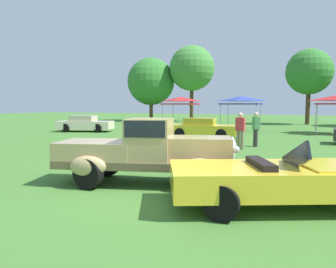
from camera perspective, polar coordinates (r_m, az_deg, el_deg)
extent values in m
plane|color=#42752D|center=(8.09, -2.39, -9.47)|extent=(120.00, 120.00, 0.00)
cube|color=brown|center=(8.36, -4.03, -5.06)|extent=(4.75, 2.61, 0.20)
cube|color=tan|center=(8.14, 5.33, -2.64)|extent=(1.91, 1.50, 0.60)
ellipsoid|color=silver|center=(8.16, 11.40, -2.85)|extent=(0.29, 0.54, 0.68)
cube|color=tan|center=(8.25, -3.23, -0.84)|extent=(1.41, 1.61, 1.04)
cube|color=black|center=(8.22, -3.24, 1.24)|extent=(1.33, 1.62, 0.40)
cube|color=tan|center=(8.66, -12.39, -2.80)|extent=(2.28, 1.89, 0.48)
ellipsoid|color=tan|center=(8.91, 5.97, -4.43)|extent=(0.98, 0.60, 0.52)
ellipsoid|color=tan|center=(7.49, 5.67, -6.29)|extent=(0.98, 0.60, 0.52)
ellipsoid|color=tan|center=(9.38, -10.85, -4.01)|extent=(0.98, 0.60, 0.52)
ellipsoid|color=tan|center=(8.04, -14.10, -5.62)|extent=(0.98, 0.60, 0.52)
sphere|color=silver|center=(8.59, 11.54, -1.91)|extent=(0.18, 0.18, 0.18)
sphere|color=silver|center=(7.72, 11.99, -2.72)|extent=(0.18, 0.18, 0.18)
cylinder|color=black|center=(8.94, 5.95, -5.57)|extent=(0.76, 0.24, 0.76)
cylinder|color=black|center=(7.53, 5.65, -7.63)|extent=(0.76, 0.24, 0.76)
cylinder|color=black|center=(9.41, -10.83, -5.09)|extent=(0.76, 0.24, 0.76)
cylinder|color=black|center=(8.08, -14.07, -6.88)|extent=(0.76, 0.24, 0.76)
cube|color=yellow|center=(6.87, 19.50, -7.55)|extent=(4.73, 3.42, 0.52)
cube|color=black|center=(6.89, 21.79, -4.02)|extent=(0.58, 1.16, 0.82)
cube|color=black|center=(6.68, 16.17, -5.71)|extent=(0.76, 1.21, 0.28)
cylinder|color=black|center=(8.19, 26.75, -7.48)|extent=(0.66, 0.20, 0.66)
cylinder|color=black|center=(7.30, 7.05, -8.46)|extent=(0.66, 0.20, 0.66)
cylinder|color=black|center=(5.83, 9.45, -12.04)|extent=(0.66, 0.20, 0.66)
cube|color=beige|center=(25.17, -14.53, 1.56)|extent=(4.40, 2.83, 0.60)
cube|color=#B3AB8E|center=(25.20, -14.90, 2.70)|extent=(2.15, 1.92, 0.44)
cylinder|color=black|center=(24.05, -12.41, 1.01)|extent=(0.64, 0.22, 0.64)
cylinder|color=black|center=(24.92, -17.78, 1.03)|extent=(0.64, 0.22, 0.64)
cube|color=yellow|center=(19.84, 6.18, 0.75)|extent=(4.32, 2.13, 0.60)
cube|color=gold|center=(19.84, 5.72, 2.20)|extent=(1.98, 1.64, 0.44)
cylinder|color=black|center=(18.90, 9.46, -0.07)|extent=(0.64, 0.22, 0.64)
cylinder|color=black|center=(19.37, 2.13, 0.13)|extent=(0.64, 0.22, 0.64)
cylinder|color=#383838|center=(16.35, 15.23, -0.62)|extent=(0.16, 0.16, 0.86)
cylinder|color=#383838|center=(16.16, 15.46, -0.69)|extent=(0.16, 0.16, 0.86)
cube|color=#4C9351|center=(16.20, 15.41, 1.91)|extent=(0.39, 0.46, 0.60)
sphere|color=beige|center=(16.18, 15.44, 3.40)|extent=(0.22, 0.22, 0.22)
cylinder|color=#7F7056|center=(15.03, 13.07, -1.08)|extent=(0.16, 0.16, 0.86)
cylinder|color=#7F7056|center=(15.09, 12.35, -1.04)|extent=(0.16, 0.16, 0.86)
cube|color=#D1333D|center=(15.00, 12.77, 1.72)|extent=(0.42, 0.28, 0.60)
sphere|color=beige|center=(14.98, 12.80, 3.32)|extent=(0.22, 0.22, 0.22)
cylinder|color=#B7B7BC|center=(27.83, 5.41, 3.13)|extent=(0.05, 0.05, 2.05)
cylinder|color=#B7B7BC|center=(25.61, 3.80, 2.96)|extent=(0.05, 0.05, 2.05)
cylinder|color=#B7B7BC|center=(28.63, 0.92, 3.22)|extent=(0.05, 0.05, 2.05)
cylinder|color=#B7B7BC|center=(26.48, -1.00, 3.05)|extent=(0.05, 0.05, 2.05)
cube|color=red|center=(27.09, 2.29, 5.37)|extent=(2.61, 2.61, 0.10)
pyramid|color=red|center=(27.10, 2.29, 6.26)|extent=(2.56, 2.56, 0.38)
cylinder|color=#B7B7BC|center=(26.97, 16.19, 2.88)|extent=(0.05, 0.05, 2.05)
cylinder|color=#B7B7BC|center=(24.33, 15.43, 2.66)|extent=(0.05, 0.05, 2.05)
cylinder|color=#B7B7BC|center=(27.42, 10.65, 3.03)|extent=(0.05, 0.05, 2.05)
cylinder|color=#B7B7BC|center=(24.83, 9.31, 2.83)|extent=(0.05, 0.05, 2.05)
cube|color=#2D429E|center=(25.83, 12.95, 5.24)|extent=(2.96, 2.96, 0.10)
pyramid|color=#2D429E|center=(25.84, 12.96, 6.17)|extent=(2.90, 2.90, 0.38)
cylinder|color=#B7B7BC|center=(26.51, 24.86, 2.56)|extent=(0.05, 0.05, 2.05)
cylinder|color=#B7B7BC|center=(23.98, 25.03, 2.32)|extent=(0.05, 0.05, 2.05)
cylinder|color=brown|center=(40.33, -3.03, 4.70)|extent=(0.44, 0.44, 3.30)
sphere|color=#337A2D|center=(40.43, -3.05, 9.33)|extent=(5.87, 5.87, 5.87)
cylinder|color=#47331E|center=(38.95, 4.24, 5.85)|extent=(0.44, 0.44, 4.90)
sphere|color=#428938|center=(39.18, 4.28, 11.62)|extent=(5.41, 5.41, 5.41)
cylinder|color=#47331E|center=(35.97, 23.68, 4.84)|extent=(0.44, 0.44, 4.11)
sphere|color=#337A2D|center=(36.12, 23.87, 10.12)|extent=(4.64, 4.64, 4.64)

